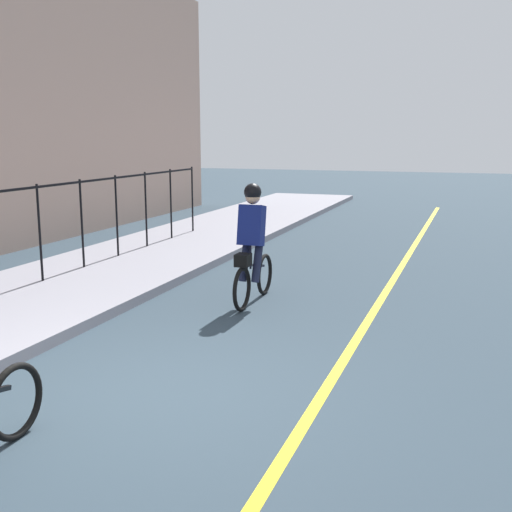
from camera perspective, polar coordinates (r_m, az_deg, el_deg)
ground_plane at (r=6.45m, az=-9.72°, el=-12.42°), size 80.00×80.00×0.00m
lane_line_centre at (r=5.90m, az=4.48°, el=-14.58°), size 36.00×0.12×0.01m
cyclist_lead at (r=9.51m, az=-0.36°, el=1.03°), size 1.71×0.36×1.83m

